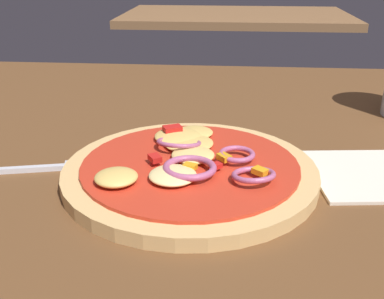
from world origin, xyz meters
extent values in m
cube|color=brown|center=(0.00, 0.00, 0.01)|extent=(1.46, 0.96, 0.03)
cylinder|color=tan|center=(0.03, 0.02, 0.03)|extent=(0.23, 0.23, 0.01)
cylinder|color=red|center=(0.03, 0.02, 0.04)|extent=(0.19, 0.19, 0.00)
ellipsoid|color=#F4DB8E|center=(0.02, -0.01, 0.04)|extent=(0.04, 0.04, 0.01)
ellipsoid|color=#E5BC60|center=(0.01, 0.08, 0.04)|extent=(0.05, 0.05, 0.01)
ellipsoid|color=#E5BC60|center=(0.03, 0.09, 0.04)|extent=(0.04, 0.04, 0.01)
ellipsoid|color=#EFCC72|center=(0.03, 0.03, 0.04)|extent=(0.04, 0.04, 0.01)
ellipsoid|color=#E5BC60|center=(0.03, 0.06, 0.04)|extent=(0.05, 0.05, 0.01)
ellipsoid|color=#E5BC60|center=(-0.03, -0.02, 0.05)|extent=(0.04, 0.04, 0.01)
torus|color=#B25984|center=(0.09, -0.01, 0.05)|extent=(0.05, 0.05, 0.01)
torus|color=#B25984|center=(0.03, 0.00, 0.05)|extent=(0.06, 0.06, 0.01)
torus|color=#B25984|center=(0.02, 0.06, 0.05)|extent=(0.05, 0.05, 0.01)
torus|color=#B25984|center=(0.07, 0.03, 0.05)|extent=(0.04, 0.04, 0.01)
cube|color=orange|center=(0.06, 0.03, 0.05)|extent=(0.01, 0.02, 0.01)
cube|color=orange|center=(0.09, 0.00, 0.05)|extent=(0.02, 0.01, 0.00)
cube|color=red|center=(0.05, 0.01, 0.05)|extent=(0.01, 0.01, 0.00)
cube|color=red|center=(0.00, 0.02, 0.05)|extent=(0.01, 0.02, 0.01)
cube|color=orange|center=(0.03, 0.01, 0.05)|extent=(0.01, 0.01, 0.00)
cube|color=red|center=(0.01, 0.08, 0.05)|extent=(0.02, 0.02, 0.01)
cube|color=silver|center=(-0.15, 0.02, 0.03)|extent=(0.11, 0.03, 0.00)
cube|color=silver|center=(-0.08, 0.03, 0.03)|extent=(0.02, 0.02, 0.00)
cube|color=silver|center=(-0.05, 0.03, 0.03)|extent=(0.03, 0.01, 0.00)
cube|color=silver|center=(-0.06, 0.04, 0.03)|extent=(0.03, 0.01, 0.00)
cube|color=silver|center=(-0.06, 0.04, 0.03)|extent=(0.03, 0.01, 0.00)
cube|color=silver|center=(-0.06, 0.05, 0.03)|extent=(0.03, 0.01, 0.00)
cube|color=silver|center=(0.20, 0.04, 0.03)|extent=(0.12, 0.12, 0.00)
cube|color=brown|center=(0.08, 1.30, 0.01)|extent=(0.77, 0.47, 0.03)
camera|label=1|loc=(0.06, -0.35, 0.21)|focal=42.90mm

